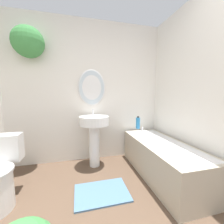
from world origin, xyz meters
The scene contains 6 objects.
wall_back centered at (-0.15, 2.26, 1.33)m, with size 2.71×0.43×2.40m.
wall_right centered at (1.32, 1.13, 1.20)m, with size 0.06×2.38×2.40m.
pedestal_sink centered at (0.07, 1.98, 0.59)m, with size 0.47×0.47×0.91m.
bathtub centered at (0.97, 1.48, 0.25)m, with size 0.61×1.45×0.56m.
shampoo_bottle centered at (0.85, 2.04, 0.66)m, with size 0.07×0.07×0.22m.
bath_mat centered at (0.07, 1.30, 0.01)m, with size 0.62×0.43×0.02m.
Camera 1 is at (-0.18, -0.16, 1.14)m, focal length 22.00 mm.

